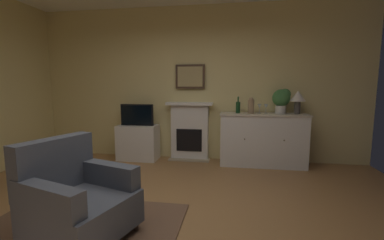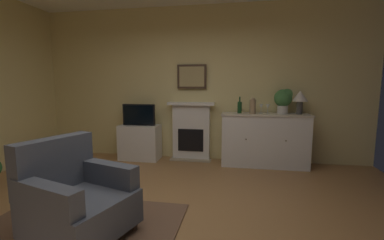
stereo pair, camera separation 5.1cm
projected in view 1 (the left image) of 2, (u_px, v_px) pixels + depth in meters
name	position (u px, v px, depth m)	size (l,w,h in m)	color
ground_plane	(162.00, 231.00, 2.58)	(6.23, 5.17, 0.10)	#9E7042
wall_rear	(197.00, 84.00, 4.89)	(6.23, 0.06, 2.87)	#EAD68C
fireplace_unit	(190.00, 131.00, 4.90)	(0.87, 0.30, 1.10)	white
framed_picture	(190.00, 77.00, 4.81)	(0.55, 0.04, 0.45)	#473323
sideboard_cabinet	(262.00, 140.00, 4.53)	(1.49, 0.49, 0.93)	white
table_lamp	(298.00, 98.00, 4.35)	(0.26, 0.26, 0.40)	#4C4742
wine_bottle	(238.00, 107.00, 4.54)	(0.08, 0.08, 0.29)	#193F1E
wine_glass_left	(259.00, 107.00, 4.45)	(0.07, 0.07, 0.16)	silver
wine_glass_center	(266.00, 107.00, 4.43)	(0.07, 0.07, 0.16)	silver
vase_decorative	(251.00, 106.00, 4.44)	(0.11, 0.11, 0.28)	#9E7F5B
tv_cabinet	(138.00, 142.00, 4.92)	(0.75, 0.42, 0.66)	white
tv_set	(137.00, 115.00, 4.83)	(0.62, 0.07, 0.40)	black
potted_plant_small	(282.00, 99.00, 4.43)	(0.30, 0.30, 0.43)	beige
armchair	(77.00, 199.00, 2.33)	(1.00, 0.96, 0.92)	#474C56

